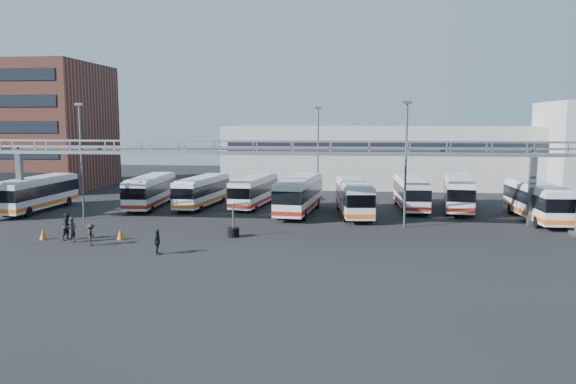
# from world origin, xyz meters

# --- Properties ---
(ground) EXTENTS (140.00, 140.00, 0.00)m
(ground) POSITION_xyz_m (0.00, 0.00, 0.00)
(ground) COLOR black
(ground) RESTS_ON ground
(gantry) EXTENTS (51.40, 5.15, 7.10)m
(gantry) POSITION_xyz_m (0.00, 5.87, 5.51)
(gantry) COLOR gray
(gantry) RESTS_ON ground
(apartment_building) EXTENTS (18.00, 15.00, 16.00)m
(apartment_building) POSITION_xyz_m (-34.00, 30.00, 8.00)
(apartment_building) COLOR brown
(apartment_building) RESTS_ON ground
(warehouse) EXTENTS (42.00, 14.00, 8.00)m
(warehouse) POSITION_xyz_m (12.00, 38.00, 4.00)
(warehouse) COLOR #9E9E99
(warehouse) RESTS_ON ground
(light_pole_left) EXTENTS (0.70, 0.35, 10.21)m
(light_pole_left) POSITION_xyz_m (-16.00, 8.00, 5.73)
(light_pole_left) COLOR #4C4F54
(light_pole_left) RESTS_ON ground
(light_pole_mid) EXTENTS (0.70, 0.35, 10.21)m
(light_pole_mid) POSITION_xyz_m (12.00, 7.00, 5.73)
(light_pole_mid) COLOR #4C4F54
(light_pole_mid) RESTS_ON ground
(light_pole_back) EXTENTS (0.70, 0.35, 10.21)m
(light_pole_back) POSITION_xyz_m (4.00, 22.00, 5.73)
(light_pole_back) COLOR #4C4F54
(light_pole_back) RESTS_ON ground
(bus_0) EXTENTS (2.76, 10.90, 3.29)m
(bus_0) POSITION_xyz_m (-22.37, 11.56, 1.82)
(bus_0) COLOR silver
(bus_0) RESTS_ON ground
(bus_2) EXTENTS (2.98, 10.61, 3.19)m
(bus_2) POSITION_xyz_m (-12.43, 15.10, 1.76)
(bus_2) COLOR silver
(bus_2) RESTS_ON ground
(bus_3) EXTENTS (3.47, 10.29, 3.06)m
(bus_3) POSITION_xyz_m (-7.35, 16.03, 1.69)
(bus_3) COLOR silver
(bus_3) RESTS_ON ground
(bus_4) EXTENTS (3.53, 10.32, 3.07)m
(bus_4) POSITION_xyz_m (-2.12, 16.68, 1.70)
(bus_4) COLOR silver
(bus_4) RESTS_ON ground
(bus_5) EXTENTS (3.73, 11.52, 3.44)m
(bus_5) POSITION_xyz_m (2.81, 12.99, 1.90)
(bus_5) COLOR silver
(bus_5) RESTS_ON ground
(bus_6) EXTENTS (3.62, 10.83, 3.23)m
(bus_6) POSITION_xyz_m (7.90, 12.40, 1.79)
(bus_6) COLOR silver
(bus_6) RESTS_ON ground
(bus_7) EXTENTS (2.67, 10.30, 3.11)m
(bus_7) POSITION_xyz_m (13.49, 16.85, 1.72)
(bus_7) COLOR silver
(bus_7) RESTS_ON ground
(bus_8) EXTENTS (3.93, 11.07, 3.29)m
(bus_8) POSITION_xyz_m (18.02, 16.65, 1.82)
(bus_8) COLOR silver
(bus_8) RESTS_ON ground
(bus_9) EXTENTS (2.85, 10.92, 3.29)m
(bus_9) POSITION_xyz_m (23.68, 11.39, 1.82)
(bus_9) COLOR silver
(bus_9) RESTS_ON ground
(pedestrian_a) EXTENTS (0.46, 0.68, 1.81)m
(pedestrian_a) POSITION_xyz_m (-12.12, -1.49, 0.91)
(pedestrian_a) COLOR #22212A
(pedestrian_a) RESTS_ON ground
(pedestrian_b) EXTENTS (1.00, 1.14, 1.97)m
(pedestrian_b) POSITION_xyz_m (-12.89, -0.72, 0.99)
(pedestrian_b) COLOR #241D29
(pedestrian_b) RESTS_ON ground
(pedestrian_c) EXTENTS (0.79, 1.11, 1.55)m
(pedestrian_c) POSITION_xyz_m (-10.30, -2.40, 0.77)
(pedestrian_c) COLOR #332222
(pedestrian_c) RESTS_ON ground
(pedestrian_d) EXTENTS (0.47, 1.00, 1.67)m
(pedestrian_d) POSITION_xyz_m (-4.80, -4.48, 0.84)
(pedestrian_d) COLOR black
(pedestrian_d) RESTS_ON ground
(cone_left) EXTENTS (0.49, 0.49, 0.77)m
(cone_left) POSITION_xyz_m (-14.77, -0.86, 0.38)
(cone_left) COLOR #DD5C0C
(cone_left) RESTS_ON ground
(cone_right) EXTENTS (0.59, 0.59, 0.80)m
(cone_right) POSITION_xyz_m (-9.13, -0.23, 0.40)
(cone_right) COLOR #DD5C0C
(cone_right) RESTS_ON ground
(tire_stack) EXTENTS (0.88, 0.88, 2.51)m
(tire_stack) POSITION_xyz_m (-1.09, 1.67, 0.42)
(tire_stack) COLOR black
(tire_stack) RESTS_ON ground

